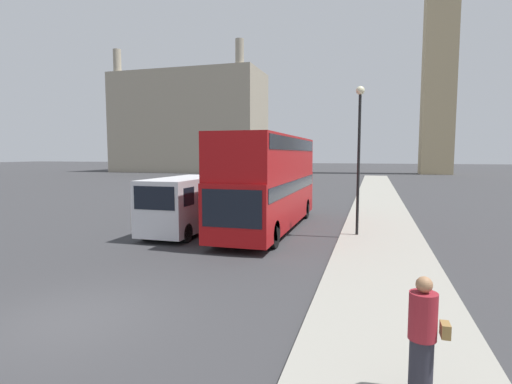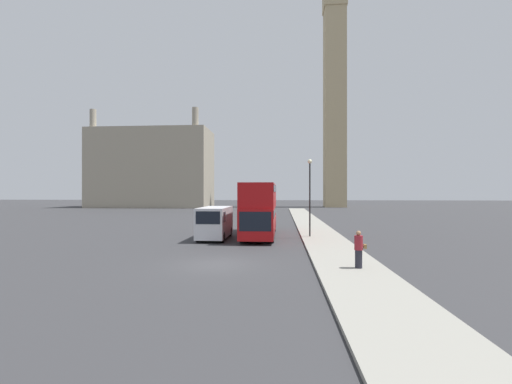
{
  "view_description": "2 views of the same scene",
  "coord_description": "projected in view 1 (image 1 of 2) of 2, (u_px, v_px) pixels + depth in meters",
  "views": [
    {
      "loc": [
        6.31,
        -6.92,
        3.63
      ],
      "look_at": [
        0.56,
        12.62,
        1.68
      ],
      "focal_mm": 28.0,
      "sensor_mm": 36.0,
      "label": 1
    },
    {
      "loc": [
        3.4,
        -17.56,
        3.73
      ],
      "look_at": [
        0.71,
        18.15,
        3.79
      ],
      "focal_mm": 24.0,
      "sensor_mm": 36.0,
      "label": 2
    }
  ],
  "objects": [
    {
      "name": "ground_plane",
      "position": [
        69.0,
        320.0,
        8.73
      ],
      "size": [
        300.0,
        300.0,
        0.0
      ],
      "primitive_type": "plane",
      "color": "#333335"
    },
    {
      "name": "sidewalk_strip",
      "position": [
        392.0,
        362.0,
        6.84
      ],
      "size": [
        3.42,
        120.0,
        0.15
      ],
      "color": "gray",
      "rests_on": "ground_plane"
    },
    {
      "name": "building_block_distant",
      "position": [
        189.0,
        123.0,
        80.43
      ],
      "size": [
        29.66,
        12.63,
        23.88
      ],
      "color": "#9E937F",
      "rests_on": "ground_plane"
    },
    {
      "name": "red_double_decker_bus",
      "position": [
        270.0,
        178.0,
        19.09
      ],
      "size": [
        2.58,
        10.76,
        4.45
      ],
      "color": "#A80F11",
      "rests_on": "ground_plane"
    },
    {
      "name": "white_van",
      "position": [
        184.0,
        204.0,
        18.17
      ],
      "size": [
        2.14,
        5.31,
        2.55
      ],
      "color": "silver",
      "rests_on": "ground_plane"
    },
    {
      "name": "pedestrian",
      "position": [
        423.0,
        337.0,
        5.68
      ],
      "size": [
        0.55,
        0.39,
        1.77
      ],
      "color": "#23232D",
      "rests_on": "sidewalk_strip"
    },
    {
      "name": "street_lamp",
      "position": [
        359.0,
        140.0,
        16.89
      ],
      "size": [
        0.36,
        0.36,
        6.31
      ],
      "color": "black",
      "rests_on": "sidewalk_strip"
    }
  ]
}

